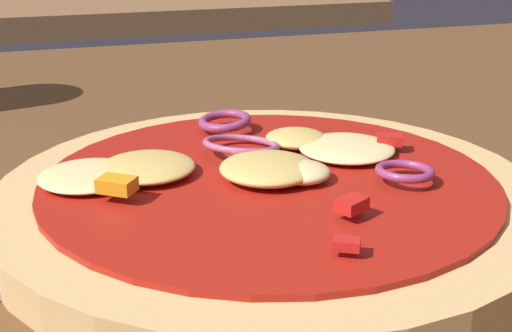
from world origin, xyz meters
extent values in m
cube|color=brown|center=(0.00, 0.00, 0.02)|extent=(1.50, 0.95, 0.04)
cylinder|color=tan|center=(0.05, -0.03, 0.05)|extent=(0.27, 0.27, 0.02)
cylinder|color=#A81C11|center=(0.05, -0.03, 0.06)|extent=(0.23, 0.23, 0.00)
ellipsoid|color=#F4DB8E|center=(-0.04, -0.01, 0.06)|extent=(0.05, 0.05, 0.01)
ellipsoid|color=#E5BC60|center=(0.08, 0.01, 0.06)|extent=(0.03, 0.03, 0.01)
ellipsoid|color=#F4DB8E|center=(0.06, -0.04, 0.06)|extent=(0.03, 0.03, 0.01)
ellipsoid|color=#F4DB8E|center=(0.10, -0.01, 0.06)|extent=(0.05, 0.05, 0.01)
ellipsoid|color=#E5BC60|center=(0.05, -0.03, 0.07)|extent=(0.05, 0.05, 0.01)
ellipsoid|color=#E5BC60|center=(-0.01, -0.01, 0.06)|extent=(0.05, 0.05, 0.01)
torus|color=#93386B|center=(0.05, 0.05, 0.07)|extent=(0.04, 0.04, 0.01)
torus|color=#B25984|center=(0.04, 0.01, 0.07)|extent=(0.06, 0.06, 0.01)
torus|color=#93386B|center=(0.11, -0.06, 0.07)|extent=(0.04, 0.04, 0.01)
cube|color=orange|center=(-0.03, -0.04, 0.07)|extent=(0.02, 0.02, 0.01)
cube|color=red|center=(0.05, -0.12, 0.07)|extent=(0.01, 0.01, 0.00)
cube|color=red|center=(0.06, -0.09, 0.07)|extent=(0.02, 0.01, 0.01)
cube|color=red|center=(0.12, -0.01, 0.07)|extent=(0.02, 0.01, 0.01)
cube|color=silver|center=(-0.08, -0.07, 0.04)|extent=(0.04, 0.00, 0.00)
cube|color=silver|center=(-0.08, -0.07, 0.04)|extent=(0.04, 0.00, 0.00)
cube|color=silver|center=(-0.08, -0.06, 0.04)|extent=(0.04, 0.00, 0.00)
cube|color=silver|center=(-0.08, -0.06, 0.04)|extent=(0.04, 0.00, 0.00)
cube|color=brown|center=(0.18, 1.00, 0.02)|extent=(0.75, 0.49, 0.04)
camera|label=1|loc=(-0.06, -0.33, 0.18)|focal=48.09mm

